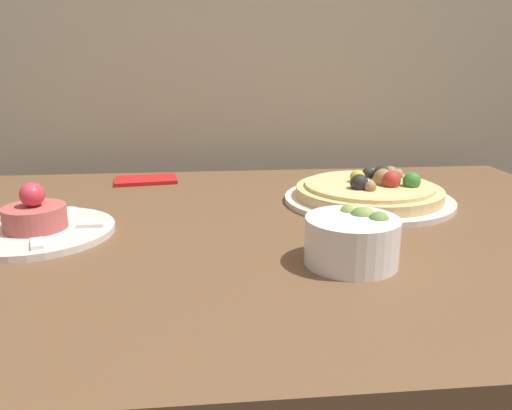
# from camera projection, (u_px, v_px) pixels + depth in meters

# --- Properties ---
(dining_table) EXTENTS (1.21, 0.85, 0.73)m
(dining_table) POSITION_uv_depth(u_px,v_px,m) (272.00, 282.00, 0.82)
(dining_table) COLOR brown
(dining_table) RESTS_ON ground_plane
(pizza_plate) EXTENTS (0.31, 0.31, 0.06)m
(pizza_plate) POSITION_uv_depth(u_px,v_px,m) (370.00, 192.00, 0.93)
(pizza_plate) COLOR silver
(pizza_plate) RESTS_ON dining_table
(tartare_plate) EXTENTS (0.23, 0.23, 0.08)m
(tartare_plate) POSITION_uv_depth(u_px,v_px,m) (36.00, 225.00, 0.75)
(tartare_plate) COLOR silver
(tartare_plate) RESTS_ON dining_table
(small_bowl) EXTENTS (0.12, 0.12, 0.07)m
(small_bowl) POSITION_uv_depth(u_px,v_px,m) (353.00, 239.00, 0.64)
(small_bowl) COLOR white
(small_bowl) RESTS_ON dining_table
(napkin) EXTENTS (0.14, 0.10, 0.01)m
(napkin) POSITION_uv_depth(u_px,v_px,m) (146.00, 180.00, 1.09)
(napkin) COLOR red
(napkin) RESTS_ON dining_table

